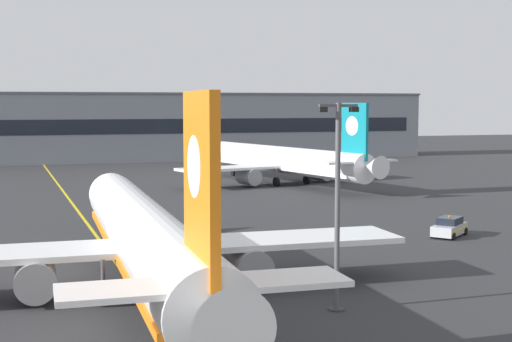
# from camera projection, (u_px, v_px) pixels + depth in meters

# --- Properties ---
(taxiway_centreline) EXTENTS (4.49, 179.96, 0.01)m
(taxiway_centreline) POSITION_uv_depth(u_px,v_px,m) (104.00, 246.00, 59.08)
(taxiway_centreline) COLOR yellow
(taxiway_centreline) RESTS_ON ground
(airliner_foreground) EXTENTS (32.10, 41.46, 11.65)m
(airliner_foreground) POSITION_uv_depth(u_px,v_px,m) (145.00, 237.00, 43.87)
(airliner_foreground) COLOR white
(airliner_foreground) RESTS_ON ground
(airliner_background) EXTENTS (31.07, 39.48, 11.24)m
(airliner_background) POSITION_uv_depth(u_px,v_px,m) (284.00, 161.00, 103.78)
(airliner_background) COLOR white
(airliner_background) RESTS_ON ground
(apron_lamp_post) EXTENTS (2.24, 0.90, 11.21)m
(apron_lamp_post) POSITION_uv_depth(u_px,v_px,m) (337.00, 202.00, 40.19)
(apron_lamp_post) COLOR #515156
(apron_lamp_post) RESTS_ON ground
(service_car_second) EXTENTS (4.40, 4.04, 1.79)m
(service_car_second) POSITION_uv_depth(u_px,v_px,m) (449.00, 227.00, 63.17)
(service_car_second) COLOR #B7B7BC
(service_car_second) RESTS_ON ground
(safety_cone_by_nose_gear) EXTENTS (0.44, 0.44, 0.55)m
(safety_cone_by_nose_gear) POSITION_uv_depth(u_px,v_px,m) (121.00, 243.00, 58.86)
(safety_cone_by_nose_gear) COLOR orange
(safety_cone_by_nose_gear) RESTS_ON ground
(terminal_building) EXTENTS (144.47, 12.40, 13.26)m
(terminal_building) POSITION_uv_depth(u_px,v_px,m) (67.00, 127.00, 143.08)
(terminal_building) COLOR gray
(terminal_building) RESTS_ON ground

